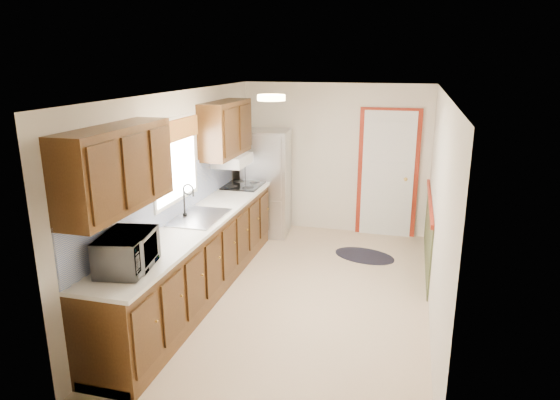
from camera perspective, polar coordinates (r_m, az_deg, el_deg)
The scene contains 8 objects.
room_shell at distance 5.74m, azimuth 2.48°, elevation 0.06°, with size 3.20×5.20×2.52m.
kitchen_run at distance 5.97m, azimuth -9.86°, elevation -3.45°, with size 0.63×4.00×2.20m.
back_wall_trim at distance 7.83m, azimuth 13.10°, elevation 1.62°, with size 1.12×2.30×2.08m.
ceiling_fixture at distance 5.41m, azimuth -1.00°, elevation 11.62°, with size 0.30×0.30×0.06m, color #FFD88C.
microwave at distance 4.64m, azimuth -17.13°, elevation -5.27°, with size 0.60×0.33×0.41m, color white.
refrigerator at distance 7.99m, azimuth -1.52°, elevation 1.98°, with size 0.76×0.74×1.69m.
rug at distance 7.38m, azimuth 9.62°, elevation -6.30°, with size 0.88×0.57×0.01m, color black.
cooktop at distance 7.42m, azimuth -4.20°, elevation 1.70°, with size 0.52×0.63×0.02m, color black.
Camera 1 is at (1.17, -5.39, 2.76)m, focal length 32.00 mm.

